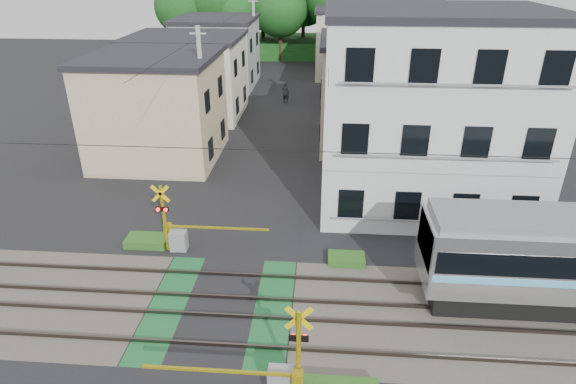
# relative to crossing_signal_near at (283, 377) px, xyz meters

# --- Properties ---
(ground) EXTENTS (120.00, 120.00, 0.00)m
(ground) POSITION_rel_crossing_signal_near_xyz_m (-2.59, 3.65, -0.71)
(ground) COLOR black
(track_bed) EXTENTS (120.00, 120.00, 0.14)m
(track_bed) POSITION_rel_crossing_signal_near_xyz_m (-2.59, 3.65, -0.67)
(track_bed) COLOR #47423A
(track_bed) RESTS_ON ground
(crossing_signal_near) EXTENTS (4.74, 0.65, 3.09)m
(crossing_signal_near) POSITION_rel_crossing_signal_near_xyz_m (0.00, 0.00, 0.00)
(crossing_signal_near) COLOR yellow
(crossing_signal_near) RESTS_ON ground
(crossing_signal_far) EXTENTS (4.74, 0.65, 3.09)m
(crossing_signal_far) POSITION_rel_crossing_signal_near_xyz_m (-5.17, 7.31, 0.00)
(crossing_signal_far) COLOR yellow
(crossing_signal_far) RESTS_ON ground
(apartment_block) EXTENTS (10.20, 8.36, 9.30)m
(apartment_block) POSITION_rel_crossing_signal_near_xyz_m (5.91, 13.15, 3.94)
(apartment_block) COLOR silver
(apartment_block) RESTS_ON ground
(houses_row) EXTENTS (22.07, 31.35, 6.80)m
(houses_row) POSITION_rel_crossing_signal_near_xyz_m (-2.33, 29.57, 2.53)
(houses_row) COLOR #C5B08B
(houses_row) RESTS_ON ground
(tree_hill) EXTENTS (40.00, 13.02, 11.59)m
(tree_hill) POSITION_rel_crossing_signal_near_xyz_m (-1.21, 52.12, 5.38)
(tree_hill) COLOR #1A501B
(tree_hill) RESTS_ON ground
(catenary) EXTENTS (60.00, 5.04, 7.00)m
(catenary) POSITION_rel_crossing_signal_near_xyz_m (3.41, 3.69, 2.98)
(catenary) COLOR #2D2D33
(catenary) RESTS_ON ground
(utility_poles) EXTENTS (7.90, 42.00, 8.00)m
(utility_poles) POSITION_rel_crossing_signal_near_xyz_m (-3.64, 26.66, 3.37)
(utility_poles) COLOR #A5A5A0
(utility_poles) RESTS_ON ground
(pedestrian) EXTENTS (0.78, 0.65, 1.81)m
(pedestrian) POSITION_rel_crossing_signal_near_xyz_m (-2.41, 30.67, 0.19)
(pedestrian) COLOR #2A2934
(pedestrian) RESTS_ON ground
(weed_patches) EXTENTS (10.25, 8.80, 0.40)m
(weed_patches) POSITION_rel_crossing_signal_near_xyz_m (-0.83, 3.56, -0.53)
(weed_patches) COLOR #2D5E1E
(weed_patches) RESTS_ON ground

